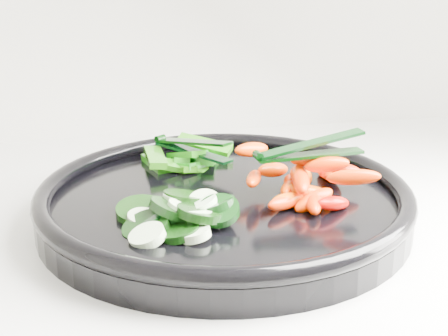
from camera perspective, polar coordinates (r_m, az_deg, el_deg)
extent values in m
cylinder|color=black|center=(0.63, 0.00, -3.65)|extent=(0.45, 0.45, 0.02)
torus|color=black|center=(0.62, 0.00, -2.08)|extent=(0.46, 0.46, 0.02)
cylinder|color=black|center=(0.55, -7.11, -5.38)|extent=(0.06, 0.06, 0.03)
cylinder|color=beige|center=(0.53, -7.03, -6.21)|extent=(0.04, 0.05, 0.02)
cylinder|color=black|center=(0.54, -4.11, -5.87)|extent=(0.05, 0.05, 0.02)
cylinder|color=#E2F8C6|center=(0.53, -2.72, -6.06)|extent=(0.03, 0.03, 0.02)
cylinder|color=black|center=(0.60, -3.72, -3.42)|extent=(0.05, 0.05, 0.02)
cylinder|color=#D8F6C4|center=(0.60, -3.27, -3.21)|extent=(0.03, 0.03, 0.02)
cylinder|color=black|center=(0.57, -5.70, -4.45)|extent=(0.07, 0.07, 0.02)
cylinder|color=beige|center=(0.58, -6.24, -3.92)|extent=(0.04, 0.04, 0.01)
cylinder|color=black|center=(0.58, -7.53, -3.99)|extent=(0.05, 0.05, 0.02)
cylinder|color=#DFF5C4|center=(0.57, -7.46, -4.58)|extent=(0.03, 0.03, 0.01)
cylinder|color=black|center=(0.57, -7.12, -4.70)|extent=(0.05, 0.05, 0.03)
cylinder|color=#DCF1C1|center=(0.58, -6.26, -4.12)|extent=(0.05, 0.05, 0.02)
cylinder|color=black|center=(0.57, -0.71, -3.47)|extent=(0.05, 0.05, 0.02)
cylinder|color=#DAFAC8|center=(0.57, -2.15, -3.47)|extent=(0.05, 0.05, 0.02)
cylinder|color=black|center=(0.59, -3.55, -2.73)|extent=(0.06, 0.06, 0.02)
cylinder|color=beige|center=(0.58, -4.28, -2.91)|extent=(0.04, 0.04, 0.01)
cylinder|color=black|center=(0.56, -4.87, -3.78)|extent=(0.05, 0.05, 0.03)
cylinder|color=beige|center=(0.56, -3.83, -3.76)|extent=(0.04, 0.04, 0.02)
cylinder|color=black|center=(0.56, -0.48, -3.90)|extent=(0.04, 0.04, 0.03)
cylinder|color=beige|center=(0.57, -1.80, -3.19)|extent=(0.04, 0.04, 0.02)
cylinder|color=black|center=(0.55, -2.30, -4.16)|extent=(0.06, 0.05, 0.02)
cylinder|color=#DDF2C1|center=(0.55, -2.66, -4.15)|extent=(0.04, 0.04, 0.01)
ellipsoid|color=#DE5900|center=(0.60, 8.22, -2.92)|extent=(0.05, 0.03, 0.03)
ellipsoid|color=#FA3A00|center=(0.59, 5.55, -3.17)|extent=(0.05, 0.04, 0.02)
ellipsoid|color=#F04C00|center=(0.60, 8.22, -3.16)|extent=(0.03, 0.05, 0.02)
ellipsoid|color=red|center=(0.65, 6.10, -1.20)|extent=(0.03, 0.05, 0.02)
ellipsoid|color=#E60D00|center=(0.60, 9.97, -3.20)|extent=(0.05, 0.03, 0.02)
ellipsoid|color=#FA3C00|center=(0.63, 5.98, -1.92)|extent=(0.04, 0.05, 0.02)
ellipsoid|color=#E94400|center=(0.60, 5.85, -2.98)|extent=(0.05, 0.03, 0.02)
ellipsoid|color=#E75400|center=(0.62, 7.41, -2.21)|extent=(0.05, 0.03, 0.03)
ellipsoid|color=#DB4500|center=(0.68, 9.65, -0.48)|extent=(0.03, 0.05, 0.03)
ellipsoid|color=#FF6100|center=(0.67, 7.42, -0.64)|extent=(0.02, 0.04, 0.02)
ellipsoid|color=#FF5900|center=(0.61, 2.74, -0.98)|extent=(0.03, 0.05, 0.02)
ellipsoid|color=#FF5600|center=(0.64, 9.25, -0.20)|extent=(0.03, 0.05, 0.03)
ellipsoid|color=#F74300|center=(0.63, 6.82, -0.45)|extent=(0.04, 0.05, 0.03)
ellipsoid|color=#FF1500|center=(0.61, 7.04, -1.10)|extent=(0.03, 0.06, 0.02)
ellipsoid|color=#E84C00|center=(0.64, 4.52, -0.17)|extent=(0.05, 0.04, 0.02)
ellipsoid|color=red|center=(0.65, 10.40, -0.13)|extent=(0.05, 0.03, 0.02)
ellipsoid|color=red|center=(0.62, 9.38, 0.31)|extent=(0.05, 0.03, 0.02)
ellipsoid|color=#FE2B00|center=(0.65, 2.54, 1.70)|extent=(0.05, 0.03, 0.02)
ellipsoid|color=#F14600|center=(0.63, 7.94, 0.78)|extent=(0.04, 0.03, 0.02)
ellipsoid|color=#FF1300|center=(0.59, 11.76, -0.83)|extent=(0.05, 0.04, 0.02)
cube|color=#106B0A|center=(0.71, -2.41, 0.40)|extent=(0.05, 0.05, 0.02)
cube|color=#1C690A|center=(0.70, -3.57, 0.00)|extent=(0.06, 0.02, 0.03)
cube|color=#0B7511|center=(0.73, -1.52, 0.79)|extent=(0.04, 0.06, 0.02)
cube|color=#1B6209|center=(0.70, -3.84, 0.15)|extent=(0.03, 0.05, 0.01)
cube|color=#0C6F0A|center=(0.72, -3.89, 0.52)|extent=(0.07, 0.03, 0.02)
cube|color=#096609|center=(0.72, -6.09, 0.48)|extent=(0.03, 0.06, 0.01)
cube|color=#23700A|center=(0.72, -4.20, 0.72)|extent=(0.02, 0.06, 0.03)
cube|color=#0B6209|center=(0.71, -3.51, 1.21)|extent=(0.04, 0.06, 0.03)
cube|color=#1A6209|center=(0.71, -6.31, 1.00)|extent=(0.02, 0.06, 0.01)
cube|color=#1E6309|center=(0.75, -1.82, 2.11)|extent=(0.07, 0.05, 0.02)
cylinder|color=black|center=(0.60, 3.13, 1.15)|extent=(0.01, 0.01, 0.01)
cube|color=black|center=(0.62, 7.92, 1.19)|extent=(0.11, 0.02, 0.00)
cube|color=black|center=(0.61, 7.97, 2.21)|extent=(0.11, 0.02, 0.02)
cylinder|color=black|center=(0.74, -5.85, 2.71)|extent=(0.01, 0.01, 0.01)
cube|color=black|center=(0.70, -2.88, 1.50)|extent=(0.08, 0.10, 0.00)
cube|color=black|center=(0.70, -2.89, 2.40)|extent=(0.08, 0.10, 0.02)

